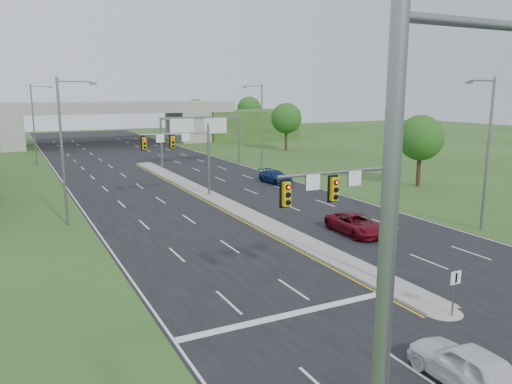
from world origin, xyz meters
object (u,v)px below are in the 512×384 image
object	(u,v)px
signal_mast_far	(186,149)
keep_right_sign	(455,286)
car_far_a	(356,224)
car_far_b	(275,177)
car_white	(468,366)
signal_mast_near	(354,201)
sign_gantry	(200,127)
overpass	(103,126)

from	to	relation	value
signal_mast_far	keep_right_sign	distance (m)	29.71
car_far_a	car_far_b	size ratio (longest dim) A/B	1.07
signal_mast_far	car_white	size ratio (longest dim) A/B	1.56
car_far_a	signal_mast_near	bearing A→B (deg)	-127.13
signal_mast_near	sign_gantry	bearing A→B (deg)	78.75
sign_gantry	overpass	xyz separation A→B (m)	(-6.68, 35.08, -1.69)
car_far_b	signal_mast_near	bearing A→B (deg)	-117.13
signal_mast_near	signal_mast_far	bearing A→B (deg)	90.00
signal_mast_far	car_far_b	world-z (taller)	signal_mast_far
overpass	car_far_a	distance (m)	71.95
overpass	car_white	world-z (taller)	overpass
signal_mast_near	sign_gantry	distance (m)	45.88
sign_gantry	car_white	xyz separation A→B (m)	(-10.51, -53.50, -4.45)
sign_gantry	car_white	distance (m)	54.71
car_far_a	car_far_b	bearing A→B (deg)	79.10
signal_mast_far	overpass	world-z (taller)	overpass
overpass	car_far_b	xyz separation A→B (m)	(9.19, -51.60, -2.84)
sign_gantry	car_far_a	size ratio (longest dim) A/B	2.26
signal_mast_near	car_far_b	size ratio (longest dim) A/B	1.45
signal_mast_far	car_far_a	bearing A→B (deg)	-67.81
car_white	keep_right_sign	bearing A→B (deg)	-131.65
signal_mast_near	car_white	distance (m)	9.50
signal_mast_far	keep_right_sign	xyz separation A→B (m)	(2.26, -29.45, -3.21)
signal_mast_far	sign_gantry	size ratio (longest dim) A/B	0.60
signal_mast_near	car_far_a	distance (m)	11.47
signal_mast_far	car_far_b	bearing A→B (deg)	16.89
signal_mast_near	signal_mast_far	xyz separation A→B (m)	(0.00, 25.00, 0.00)
overpass	signal_mast_near	bearing A→B (deg)	-91.62
car_far_a	car_white	bearing A→B (deg)	-114.32
keep_right_sign	overpass	size ratio (longest dim) A/B	0.03
signal_mast_far	car_white	bearing A→B (deg)	-92.67
signal_mast_near	car_white	xyz separation A→B (m)	(-1.56, -8.51, -3.94)
signal_mast_near	keep_right_sign	xyz separation A→B (m)	(2.26, -4.45, -3.21)
signal_mast_far	overpass	distance (m)	55.13
signal_mast_near	car_far_b	world-z (taller)	signal_mast_near
car_far_a	car_far_b	world-z (taller)	car_far_a
overpass	sign_gantry	bearing A→B (deg)	-79.21
car_white	car_far_a	bearing A→B (deg)	-114.72
keep_right_sign	car_far_b	distance (m)	34.20
sign_gantry	car_far_b	distance (m)	17.31
keep_right_sign	overpass	world-z (taller)	overpass
signal_mast_far	keep_right_sign	bearing A→B (deg)	-85.61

